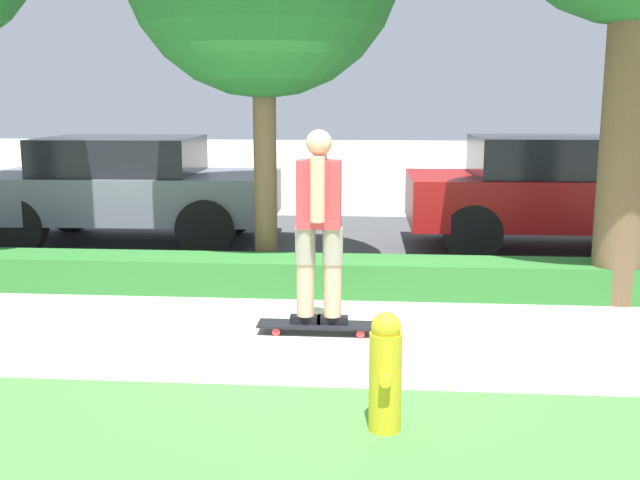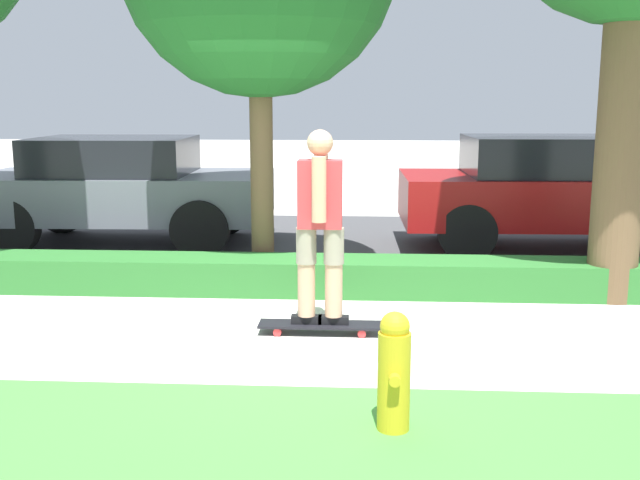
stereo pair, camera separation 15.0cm
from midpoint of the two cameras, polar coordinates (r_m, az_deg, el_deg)
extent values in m
plane|color=beige|center=(6.23, -1.16, -7.77)|extent=(60.00, 60.00, 0.00)
cube|color=#474749|center=(10.29, 0.67, -0.31)|extent=(15.66, 5.00, 0.01)
cube|color=#2D702D|center=(7.72, -0.23, -2.74)|extent=(15.66, 0.60, 0.36)
cube|color=black|center=(6.42, -0.67, -6.47)|extent=(1.05, 0.24, 0.02)
cylinder|color=red|center=(6.33, 2.52, -7.15)|extent=(0.07, 0.04, 0.07)
cylinder|color=red|center=(6.50, 2.54, -6.66)|extent=(0.07, 0.04, 0.07)
cylinder|color=red|center=(6.38, -3.95, -7.02)|extent=(0.07, 0.04, 0.07)
cylinder|color=red|center=(6.55, -3.75, -6.54)|extent=(0.07, 0.04, 0.07)
cube|color=black|center=(6.42, -1.71, -6.06)|extent=(0.26, 0.09, 0.07)
cylinder|color=tan|center=(6.31, -1.73, -2.45)|extent=(0.15, 0.15, 0.76)
cylinder|color=gray|center=(6.26, -1.74, -0.42)|extent=(0.17, 0.17, 0.30)
cube|color=black|center=(6.40, 0.37, -6.10)|extent=(0.26, 0.09, 0.07)
cylinder|color=tan|center=(6.29, 0.37, -2.48)|extent=(0.15, 0.15, 0.76)
cylinder|color=gray|center=(6.24, 0.37, -0.44)|extent=(0.17, 0.17, 0.30)
cube|color=#C6383D|center=(6.18, -0.69, 3.51)|extent=(0.36, 0.20, 0.56)
cylinder|color=tan|center=(6.02, -0.80, 3.86)|extent=(0.12, 0.12, 0.53)
cylinder|color=tan|center=(6.32, -0.60, 4.19)|extent=(0.12, 0.12, 0.53)
sphere|color=tan|center=(6.14, -0.70, 7.42)|extent=(0.21, 0.21, 0.21)
cylinder|color=brown|center=(8.12, -5.00, 6.02)|extent=(0.25, 0.25, 2.63)
cylinder|color=brown|center=(7.80, 21.50, 7.55)|extent=(0.48, 0.48, 3.29)
cube|color=slate|center=(10.57, -15.08, 3.27)|extent=(4.00, 1.97, 0.60)
cube|color=black|center=(10.55, -15.84, 6.21)|extent=(2.10, 1.68, 0.49)
cylinder|color=black|center=(9.48, -9.57, 0.82)|extent=(0.74, 0.22, 0.74)
cylinder|color=black|center=(11.11, -7.65, 2.33)|extent=(0.74, 0.22, 0.74)
cylinder|color=black|center=(10.30, -22.93, 0.90)|extent=(0.74, 0.22, 0.74)
cylinder|color=black|center=(11.82, -19.35, 2.32)|extent=(0.74, 0.22, 0.74)
cube|color=maroon|center=(10.29, 17.08, 3.00)|extent=(4.04, 1.84, 0.63)
cube|color=black|center=(10.21, 16.59, 6.18)|extent=(2.11, 1.59, 0.50)
cylinder|color=black|center=(11.45, 22.09, 1.83)|extent=(0.72, 0.21, 0.72)
cylinder|color=black|center=(9.33, 10.71, 0.56)|extent=(0.72, 0.21, 0.72)
cylinder|color=black|center=(10.91, 9.65, 2.06)|extent=(0.72, 0.21, 0.72)
cylinder|color=gold|center=(4.57, 4.69, -10.74)|extent=(0.20, 0.20, 0.62)
sphere|color=gold|center=(4.46, 4.76, -6.58)|extent=(0.18, 0.18, 0.18)
cylinder|color=gold|center=(4.46, 4.73, -10.47)|extent=(0.07, 0.12, 0.07)
cylinder|color=gold|center=(4.64, 4.68, -9.59)|extent=(0.07, 0.12, 0.07)
camera|label=1|loc=(0.08, 89.35, 0.12)|focal=42.00mm
camera|label=2|loc=(0.08, -90.65, -0.12)|focal=42.00mm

